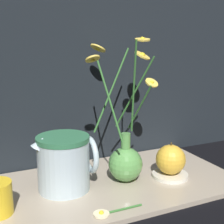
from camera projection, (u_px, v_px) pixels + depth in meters
The scene contains 7 objects.
ground_plane at pixel (107, 187), 0.84m from camera, with size 6.00×6.00×0.00m, color black.
shelf at pixel (107, 185), 0.83m from camera, with size 0.71×0.36×0.01m.
vase_with_flowers at pixel (125, 156), 0.84m from camera, with size 0.24×0.21×0.38m.
ceramic_pitcher at pixel (65, 160), 0.79m from camera, with size 0.16×0.13×0.15m.
saucer_plate at pixel (170, 175), 0.87m from camera, with size 0.10×0.10×0.01m.
orange_fruit at pixel (171, 159), 0.86m from camera, with size 0.08×0.08×0.09m.
loose_daisy at pixel (107, 213), 0.68m from camera, with size 0.12×0.04×0.01m.
Camera 1 is at (-0.31, -0.71, 0.38)m, focal length 50.00 mm.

